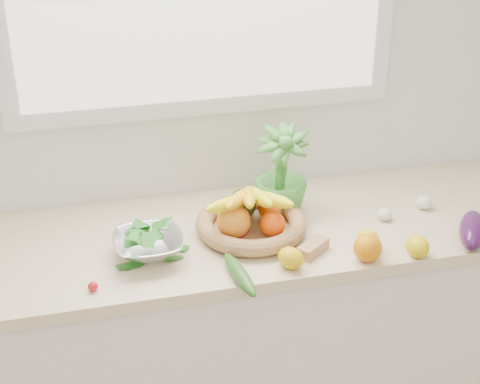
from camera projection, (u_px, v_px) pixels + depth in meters
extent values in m
cube|color=white|center=(202.00, 69.00, 2.42)|extent=(4.50, 0.02, 2.70)
cube|color=silver|center=(225.00, 346.00, 2.59)|extent=(2.20, 0.58, 0.86)
cube|color=beige|center=(224.00, 237.00, 2.38)|extent=(2.24, 0.62, 0.04)
sphere|color=orange|center=(368.00, 248.00, 2.21)|extent=(0.11, 0.11, 0.09)
ellipsoid|color=#EFB50D|center=(368.00, 240.00, 2.27)|extent=(0.08, 0.09, 0.07)
ellipsoid|color=#D2BA0B|center=(417.00, 246.00, 2.23)|extent=(0.07, 0.09, 0.07)
ellipsoid|color=gold|center=(291.00, 258.00, 2.18)|extent=(0.10, 0.11, 0.07)
sphere|color=red|center=(237.00, 225.00, 2.33)|extent=(0.09, 0.09, 0.09)
cube|color=tan|center=(313.00, 248.00, 2.26)|extent=(0.12, 0.11, 0.04)
ellipsoid|color=silver|center=(277.00, 222.00, 2.39)|extent=(0.06, 0.06, 0.04)
ellipsoid|color=silver|center=(424.00, 203.00, 2.50)|extent=(0.06, 0.06, 0.04)
ellipsoid|color=white|center=(385.00, 214.00, 2.43)|extent=(0.05, 0.05, 0.04)
ellipsoid|color=#330F3A|center=(472.00, 230.00, 2.30)|extent=(0.18, 0.23, 0.09)
ellipsoid|color=#1D581A|center=(240.00, 275.00, 2.12)|extent=(0.07, 0.24, 0.04)
sphere|color=red|center=(93.00, 286.00, 2.08)|extent=(0.04, 0.04, 0.03)
imported|color=#448F34|center=(281.00, 173.00, 2.43)|extent=(0.23, 0.23, 0.32)
cylinder|color=tan|center=(251.00, 230.00, 2.37)|extent=(0.36, 0.36, 0.01)
torus|color=tan|center=(251.00, 223.00, 2.36)|extent=(0.43, 0.43, 0.05)
sphere|color=orange|center=(234.00, 221.00, 2.31)|extent=(0.13, 0.13, 0.11)
sphere|color=#FB4F07|center=(273.00, 224.00, 2.32)|extent=(0.10, 0.10, 0.08)
sphere|color=#F15907|center=(270.00, 209.00, 2.41)|extent=(0.09, 0.09, 0.08)
ellipsoid|color=#203116|center=(243.00, 204.00, 2.40)|extent=(0.11, 0.11, 0.11)
ellipsoid|color=yellow|center=(229.00, 204.00, 2.29)|extent=(0.21, 0.18, 0.10)
ellipsoid|color=yellow|center=(239.00, 199.00, 2.30)|extent=(0.16, 0.23, 0.10)
ellipsoid|color=gold|center=(249.00, 197.00, 2.30)|extent=(0.10, 0.24, 0.10)
ellipsoid|color=yellow|center=(259.00, 197.00, 2.32)|extent=(0.06, 0.24, 0.10)
ellipsoid|color=#FFF115|center=(269.00, 199.00, 2.32)|extent=(0.14, 0.23, 0.10)
cylinder|color=silver|center=(149.00, 254.00, 2.24)|extent=(0.09, 0.09, 0.02)
imported|color=white|center=(148.00, 245.00, 2.23)|extent=(0.21, 0.21, 0.05)
ellipsoid|color=#186119|center=(148.00, 233.00, 2.21)|extent=(0.16, 0.16, 0.07)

